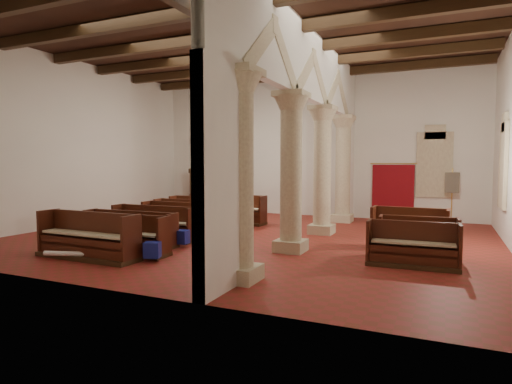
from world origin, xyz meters
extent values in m
plane|color=maroon|center=(0.00, 0.00, 0.00)|extent=(14.00, 14.00, 0.00)
plane|color=#341C11|center=(0.00, 0.00, 6.00)|extent=(14.00, 14.00, 0.00)
cube|color=silver|center=(0.00, 6.00, 3.00)|extent=(14.00, 0.02, 6.00)
cube|color=silver|center=(0.00, -6.00, 3.00)|extent=(14.00, 0.02, 6.00)
cube|color=silver|center=(-7.00, 0.00, 3.00)|extent=(0.02, 12.00, 6.00)
cube|color=beige|center=(1.80, -4.50, 0.15)|extent=(0.75, 0.75, 0.30)
cylinder|color=beige|center=(1.80, -4.50, 1.95)|extent=(0.56, 0.56, 3.30)
cube|color=beige|center=(1.80, -1.50, 0.15)|extent=(0.75, 0.75, 0.30)
cylinder|color=beige|center=(1.80, -1.50, 1.95)|extent=(0.56, 0.56, 3.30)
cube|color=beige|center=(1.80, 1.50, 0.15)|extent=(0.75, 0.75, 0.30)
cylinder|color=beige|center=(1.80, 1.50, 1.95)|extent=(0.56, 0.56, 3.30)
cube|color=beige|center=(1.80, 4.50, 0.15)|extent=(0.75, 0.75, 0.30)
cylinder|color=beige|center=(1.80, 4.50, 1.95)|extent=(0.56, 0.56, 3.30)
cube|color=silver|center=(1.80, 0.00, 5.04)|extent=(0.25, 11.90, 1.93)
cube|color=#3A836B|center=(6.98, 2.50, 2.20)|extent=(0.03, 1.00, 2.20)
cube|color=#3A836B|center=(5.00, 5.98, 2.20)|extent=(1.00, 0.03, 2.20)
cube|color=#372311|center=(-4.50, 5.50, 0.90)|extent=(2.00, 0.80, 1.80)
cube|color=#372311|center=(-4.50, 5.50, 1.90)|extent=(2.10, 0.85, 0.20)
cube|color=#3E1F13|center=(-3.31, 4.71, 0.05)|extent=(0.49, 0.49, 0.11)
cube|color=#3E1F13|center=(-3.31, 4.71, 0.60)|extent=(0.24, 0.24, 1.19)
cube|color=#3E1F13|center=(-3.31, 4.62, 1.25)|extent=(0.55, 0.44, 0.21)
cube|color=maroon|center=(3.50, 5.92, 1.15)|extent=(1.60, 0.06, 2.10)
cylinder|color=#BB913A|center=(3.50, 5.90, 2.25)|extent=(1.80, 0.04, 0.04)
cone|color=#372311|center=(5.63, 5.05, 0.05)|extent=(0.31, 0.31, 0.10)
cylinder|color=#BB913A|center=(5.63, 5.05, 1.05)|extent=(0.04, 0.04, 2.09)
cylinder|color=#BB913A|center=(5.63, 5.05, 2.00)|extent=(0.09, 0.61, 0.03)
cube|color=navy|center=(5.63, 5.03, 1.57)|extent=(0.48, 0.07, 0.74)
cube|color=navy|center=(-0.74, -3.89, 0.28)|extent=(0.44, 0.40, 0.36)
cube|color=navy|center=(-1.08, -2.18, 0.28)|extent=(0.38, 0.31, 0.36)
cube|color=navy|center=(-1.54, -0.10, 0.28)|extent=(0.40, 0.35, 0.35)
cylinder|color=silver|center=(-2.65, -4.59, 0.16)|extent=(1.12, 0.46, 0.11)
cylinder|color=silver|center=(-2.42, -3.43, 0.16)|extent=(1.05, 0.27, 0.10)
cube|color=#372311|center=(-2.37, -4.25, 0.05)|extent=(2.77, 0.81, 0.11)
cube|color=#4D1F10|center=(-2.37, -4.30, 0.34)|extent=(2.61, 0.49, 0.47)
cube|color=#4D1F10|center=(-2.37, -4.06, 0.61)|extent=(2.60, 0.14, 1.00)
cube|color=#4D1F10|center=(-3.71, -4.22, 0.61)|extent=(0.09, 0.63, 1.00)
cube|color=#4D1F10|center=(-1.03, -4.22, 0.61)|extent=(0.09, 0.63, 1.00)
cube|color=#C4B490|center=(-2.37, -4.30, 0.61)|extent=(2.51, 0.44, 0.05)
cube|color=#372311|center=(-2.24, -3.52, 0.05)|extent=(3.10, 0.78, 0.09)
cube|color=#4A170F|center=(-2.24, -3.56, 0.31)|extent=(2.94, 0.49, 0.43)
cube|color=#4A170F|center=(-2.24, -3.35, 0.54)|extent=(2.93, 0.18, 0.90)
cube|color=#4A170F|center=(-3.75, -3.50, 0.54)|extent=(0.09, 0.57, 0.90)
cube|color=#4A170F|center=(-0.74, -3.50, 0.54)|extent=(0.09, 0.57, 0.90)
cube|color=#C4B490|center=(-2.24, -3.56, 0.54)|extent=(2.82, 0.45, 0.05)
cube|color=#372311|center=(-2.55, -2.55, 0.05)|extent=(2.87, 0.71, 0.09)
cube|color=#47160F|center=(-2.55, -2.60, 0.29)|extent=(2.72, 0.44, 0.41)
cube|color=#47160F|center=(-2.55, -2.39, 0.52)|extent=(2.71, 0.14, 0.86)
cube|color=#47160F|center=(-3.95, -2.53, 0.52)|extent=(0.08, 0.54, 0.86)
cube|color=#47160F|center=(-1.16, -2.53, 0.52)|extent=(0.08, 0.54, 0.86)
cube|color=#C4B490|center=(-2.55, -2.60, 0.52)|extent=(2.61, 0.40, 0.05)
cube|color=#372311|center=(-2.47, -1.58, 0.05)|extent=(2.75, 0.69, 0.10)
cube|color=#44150E|center=(-2.47, -1.63, 0.31)|extent=(2.60, 0.40, 0.43)
cube|color=#44150E|center=(-2.47, -1.41, 0.55)|extent=(2.60, 0.08, 0.91)
cube|color=#44150E|center=(-3.80, -1.56, 0.55)|extent=(0.07, 0.57, 0.91)
cube|color=#44150E|center=(-1.13, -1.56, 0.55)|extent=(0.07, 0.57, 0.91)
cube|color=#C4B490|center=(-2.47, -1.63, 0.55)|extent=(2.49, 0.36, 0.05)
cube|color=#372311|center=(-2.17, -0.48, 0.05)|extent=(2.87, 0.69, 0.10)
cube|color=#512A11|center=(-2.17, -0.53, 0.32)|extent=(2.72, 0.40, 0.44)
cube|color=#512A11|center=(-2.17, -0.31, 0.56)|extent=(2.72, 0.08, 0.92)
cube|color=#512A11|center=(-3.57, -0.46, 0.56)|extent=(0.07, 0.58, 0.92)
cube|color=#512A11|center=(-0.77, -0.46, 0.56)|extent=(0.07, 0.58, 0.92)
cube|color=#C4B490|center=(-2.17, -0.53, 0.56)|extent=(2.61, 0.36, 0.05)
cube|color=#372311|center=(-2.58, 0.61, 0.05)|extent=(2.71, 0.82, 0.10)
cube|color=#502A11|center=(-2.58, 0.56, 0.31)|extent=(2.54, 0.53, 0.43)
cube|color=#502A11|center=(-2.58, 0.79, 0.55)|extent=(2.52, 0.21, 0.92)
cube|color=#502A11|center=(-3.88, 0.63, 0.55)|extent=(0.10, 0.58, 0.92)
cube|color=#502A11|center=(-1.28, 0.63, 0.55)|extent=(0.10, 0.58, 0.92)
cube|color=#C4B490|center=(-2.58, 0.56, 0.55)|extent=(2.44, 0.48, 0.05)
cube|color=#372311|center=(-2.42, 1.61, 0.05)|extent=(3.12, 0.84, 0.10)
cube|color=#46230F|center=(-2.42, 1.56, 0.32)|extent=(2.96, 0.53, 0.45)
cube|color=#46230F|center=(-2.42, 1.78, 0.57)|extent=(2.94, 0.21, 0.94)
cube|color=#46230F|center=(-3.93, 1.63, 0.57)|extent=(0.10, 0.60, 0.94)
cube|color=#46230F|center=(-0.91, 1.63, 0.57)|extent=(0.10, 0.60, 0.94)
cube|color=#C4B490|center=(-2.42, 1.56, 0.57)|extent=(2.84, 0.49, 0.05)
cube|color=#372311|center=(-2.11, 2.41, 0.05)|extent=(3.05, 0.82, 0.10)
cube|color=#46220F|center=(-2.11, 2.36, 0.33)|extent=(2.89, 0.51, 0.46)
cube|color=#46220F|center=(-2.11, 2.60, 0.59)|extent=(2.88, 0.17, 0.97)
cube|color=#46220F|center=(-3.59, 2.43, 0.59)|extent=(0.09, 0.62, 0.97)
cube|color=#46220F|center=(-0.63, 2.43, 0.59)|extent=(0.09, 0.62, 0.97)
cube|color=#C4B490|center=(-2.11, 2.36, 0.59)|extent=(2.77, 0.46, 0.05)
cube|color=#372311|center=(4.79, -1.94, 0.05)|extent=(1.97, 0.72, 0.09)
cube|color=#46170F|center=(4.79, -1.99, 0.31)|extent=(1.82, 0.44, 0.43)
cube|color=#46170F|center=(4.79, -1.77, 0.54)|extent=(1.81, 0.12, 0.90)
cube|color=#46170F|center=(3.85, -1.92, 0.54)|extent=(0.08, 0.57, 0.90)
cube|color=#46170F|center=(5.73, -1.92, 0.54)|extent=(0.08, 0.57, 0.90)
cube|color=#C4B490|center=(4.79, -1.99, 0.54)|extent=(1.74, 0.40, 0.05)
cube|color=#372311|center=(4.86, -1.08, 0.05)|extent=(1.84, 0.79, 0.10)
cube|color=#551B12|center=(4.86, -1.13, 0.31)|extent=(1.67, 0.49, 0.43)
cube|color=#551B12|center=(4.86, -0.91, 0.55)|extent=(1.65, 0.18, 0.91)
cube|color=#551B12|center=(3.99, -1.06, 0.55)|extent=(0.11, 0.58, 0.91)
cube|color=#551B12|center=(5.72, -1.06, 0.55)|extent=(0.11, 0.58, 0.91)
cube|color=#C4B490|center=(4.86, -1.13, 0.55)|extent=(1.60, 0.45, 0.05)
cube|color=#372311|center=(4.59, -0.17, 0.05)|extent=(1.93, 0.82, 0.11)
cube|color=#47160F|center=(4.59, -0.22, 0.35)|extent=(1.76, 0.50, 0.48)
cube|color=#47160F|center=(4.59, 0.02, 0.61)|extent=(1.75, 0.14, 1.01)
cube|color=#47160F|center=(3.67, -0.15, 0.61)|extent=(0.10, 0.64, 1.01)
cube|color=#47160F|center=(5.50, -0.15, 0.61)|extent=(0.10, 0.64, 1.01)
cube|color=#C4B490|center=(4.59, -0.22, 0.61)|extent=(1.69, 0.45, 0.05)
camera|label=1|loc=(5.42, -11.83, 2.30)|focal=30.00mm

